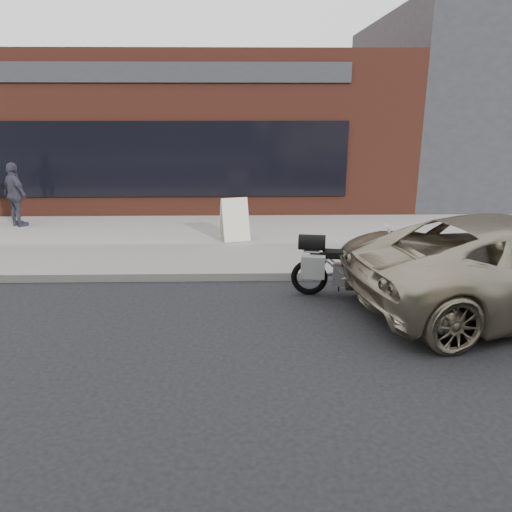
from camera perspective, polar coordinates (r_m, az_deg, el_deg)
ground at (r=5.57m, az=-3.75°, el=-16.98°), size 120.00×120.00×0.00m
near_sidewalk at (r=12.01m, az=-2.38°, el=2.29°), size 44.00×6.00×0.15m
storefront at (r=18.76m, az=-8.37°, el=14.12°), size 14.00×10.07×4.50m
motorcycle at (r=8.38m, az=9.95°, el=-1.11°), size 1.99×0.69×1.26m
sandwich_sign at (r=11.31m, az=-2.49°, el=4.26°), size 0.73×0.70×0.96m
cafe_patron_right at (r=13.90m, az=-25.81°, el=6.33°), size 0.98×0.89×1.60m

